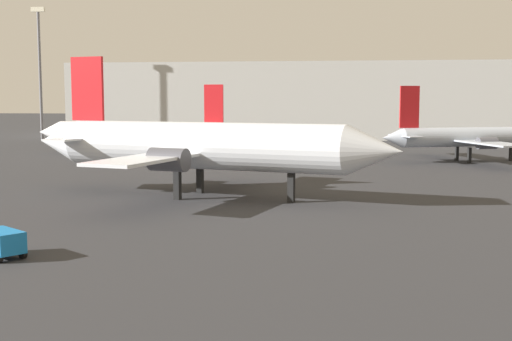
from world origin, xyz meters
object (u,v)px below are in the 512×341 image
Objects in this scene: airplane_on_taxiway at (199,146)px; baggage_cart at (2,242)px; light_mast_left at (40,67)px; airplane_far_left at (139,134)px; airplane_far_right at (468,137)px.

airplane_on_taxiway is 11.13× the size of baggage_cart.
airplane_far_left is at bearing -45.71° from light_mast_left.
light_mast_left reaches higher than airplane_on_taxiway.
airplane_on_taxiway is 40.73m from airplane_far_right.
light_mast_left is at bearing -29.84° from baggage_cart.
airplane_far_left reaches higher than airplane_far_right.
light_mast_left is at bearing -38.39° from airplane_far_left.
baggage_cart is (-30.12, -52.37, -2.17)m from airplane_far_right.
airplane_far_right is at bearing 66.23° from airplane_on_taxiway.
light_mast_left is at bearing 136.23° from airplane_far_right.
airplane_far_right is 60.45m from baggage_cart.
airplane_on_taxiway is 38.60m from airplane_far_left.
airplane_on_taxiway is at bearing -55.75° from light_mast_left.
airplane_far_left is at bearing 156.00° from airplane_far_right.
light_mast_left is (-26.48, 27.15, 10.02)m from airplane_far_left.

